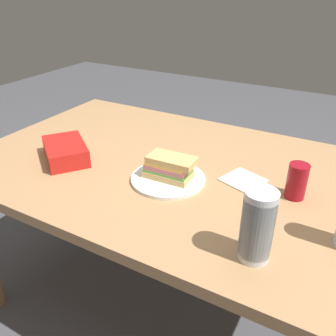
{
  "coord_description": "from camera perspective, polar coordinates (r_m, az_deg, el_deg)",
  "views": [
    {
      "loc": [
        0.58,
        -1.07,
        1.4
      ],
      "look_at": [
        0.05,
        -0.11,
        0.8
      ],
      "focal_mm": 37.7,
      "sensor_mm": 36.0,
      "label": 1
    }
  ],
  "objects": [
    {
      "name": "plastic_cup_stack",
      "position": [
        0.92,
        14.22,
        -9.09
      ],
      "size": [
        0.08,
        0.08,
        0.2
      ],
      "color": "silver",
      "rests_on": "dining_table"
    },
    {
      "name": "paper_napkin",
      "position": [
        1.3,
        12.03,
        -1.93
      ],
      "size": [
        0.17,
        0.17,
        0.01
      ],
      "primitive_type": "cube",
      "rotation": [
        0.0,
        0.0,
        4.38
      ],
      "color": "white",
      "rests_on": "dining_table"
    },
    {
      "name": "ground_plane",
      "position": [
        1.86,
        0.42,
        -20.31
      ],
      "size": [
        8.0,
        8.0,
        0.0
      ],
      "primitive_type": "plane",
      "color": "#4C4C51"
    },
    {
      "name": "soda_can_red",
      "position": [
        1.23,
        20.12,
        -1.99
      ],
      "size": [
        0.07,
        0.07,
        0.12
      ],
      "primitive_type": "cylinder",
      "color": "maroon",
      "rests_on": "dining_table"
    },
    {
      "name": "dining_table",
      "position": [
        1.43,
        0.52,
        -2.5
      ],
      "size": [
        1.61,
        1.02,
        0.75
      ],
      "color": "tan",
      "rests_on": "ground_plane"
    },
    {
      "name": "paper_plate",
      "position": [
        1.28,
        -0.0,
        -1.73
      ],
      "size": [
        0.27,
        0.27,
        0.01
      ],
      "primitive_type": "cylinder",
      "color": "white",
      "rests_on": "dining_table"
    },
    {
      "name": "chip_bag",
      "position": [
        1.47,
        -16.24,
        2.63
      ],
      "size": [
        0.27,
        0.26,
        0.07
      ],
      "primitive_type": "cube",
      "rotation": [
        0.0,
        0.0,
        5.64
      ],
      "color": "red",
      "rests_on": "dining_table"
    },
    {
      "name": "sandwich",
      "position": [
        1.25,
        0.19,
        0.11
      ],
      "size": [
        0.19,
        0.1,
        0.08
      ],
      "color": "#DBB26B",
      "rests_on": "paper_plate"
    }
  ]
}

